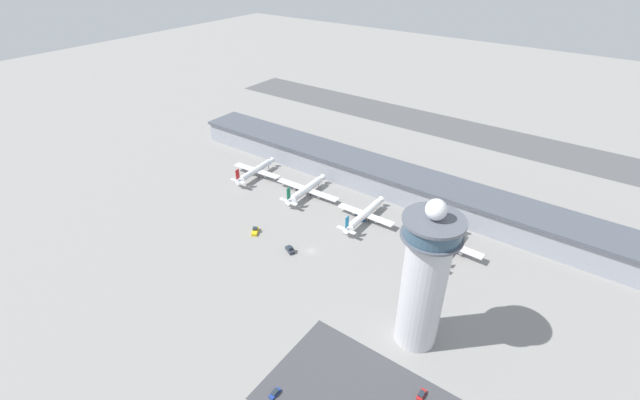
{
  "coord_description": "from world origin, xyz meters",
  "views": [
    {
      "loc": [
        94.63,
        -123.69,
        125.4
      ],
      "look_at": [
        -9.73,
        20.8,
        13.94
      ],
      "focal_mm": 24.0,
      "sensor_mm": 36.0,
      "label": 1
    }
  ],
  "objects_px": {
    "airplane_gate_bravo": "(306,189)",
    "airplane_gate_charlie": "(365,214)",
    "service_truck_catering": "(361,217)",
    "service_truck_baggage": "(255,231)",
    "car_maroon_suv": "(275,393)",
    "control_tower": "(424,279)",
    "service_truck_fuel": "(290,250)",
    "car_red_hatchback": "(422,395)",
    "airplane_gate_delta": "(447,243)",
    "airplane_gate_alpha": "(256,170)"
  },
  "relations": [
    {
      "from": "airplane_gate_bravo",
      "to": "airplane_gate_charlie",
      "type": "height_order",
      "value": "airplane_gate_bravo"
    },
    {
      "from": "airplane_gate_bravo",
      "to": "service_truck_catering",
      "type": "xyz_separation_m",
      "value": [
        36.74,
        -1.85,
        -2.83
      ]
    },
    {
      "from": "service_truck_baggage",
      "to": "airplane_gate_charlie",
      "type": "bearing_deg",
      "value": 46.57
    },
    {
      "from": "car_maroon_suv",
      "to": "service_truck_catering",
      "type": "bearing_deg",
      "value": 106.17
    },
    {
      "from": "airplane_gate_bravo",
      "to": "airplane_gate_charlie",
      "type": "bearing_deg",
      "value": -3.82
    },
    {
      "from": "control_tower",
      "to": "service_truck_fuel",
      "type": "relative_size",
      "value": 9.72
    },
    {
      "from": "service_truck_catering",
      "to": "car_red_hatchback",
      "type": "relative_size",
      "value": 1.56
    },
    {
      "from": "car_maroon_suv",
      "to": "control_tower",
      "type": "bearing_deg",
      "value": 60.97
    },
    {
      "from": "control_tower",
      "to": "airplane_gate_charlie",
      "type": "relative_size",
      "value": 1.65
    },
    {
      "from": "airplane_gate_delta",
      "to": "service_truck_fuel",
      "type": "relative_size",
      "value": 5.6
    },
    {
      "from": "control_tower",
      "to": "airplane_gate_charlie",
      "type": "bearing_deg",
      "value": 134.85
    },
    {
      "from": "airplane_gate_alpha",
      "to": "airplane_gate_delta",
      "type": "relative_size",
      "value": 1.0
    },
    {
      "from": "service_truck_baggage",
      "to": "car_red_hatchback",
      "type": "height_order",
      "value": "service_truck_baggage"
    },
    {
      "from": "service_truck_baggage",
      "to": "car_red_hatchback",
      "type": "relative_size",
      "value": 1.54
    },
    {
      "from": "airplane_gate_bravo",
      "to": "car_red_hatchback",
      "type": "relative_size",
      "value": 9.09
    },
    {
      "from": "service_truck_catering",
      "to": "service_truck_baggage",
      "type": "bearing_deg",
      "value": -130.94
    },
    {
      "from": "airplane_gate_delta",
      "to": "car_maroon_suv",
      "type": "distance_m",
      "value": 103.19
    },
    {
      "from": "control_tower",
      "to": "airplane_gate_delta",
      "type": "bearing_deg",
      "value": 100.39
    },
    {
      "from": "airplane_gate_alpha",
      "to": "airplane_gate_charlie",
      "type": "xyz_separation_m",
      "value": [
        77.05,
        -1.8,
        -0.52
      ]
    },
    {
      "from": "airplane_gate_delta",
      "to": "airplane_gate_charlie",
      "type": "bearing_deg",
      "value": -178.68
    },
    {
      "from": "airplane_gate_alpha",
      "to": "service_truck_catering",
      "type": "distance_m",
      "value": 74.59
    },
    {
      "from": "service_truck_catering",
      "to": "service_truck_fuel",
      "type": "xyz_separation_m",
      "value": [
        -12.46,
        -42.59,
        -0.01
      ]
    },
    {
      "from": "airplane_gate_alpha",
      "to": "airplane_gate_delta",
      "type": "bearing_deg",
      "value": -0.38
    },
    {
      "from": "airplane_gate_alpha",
      "to": "service_truck_catering",
      "type": "height_order",
      "value": "airplane_gate_alpha"
    },
    {
      "from": "airplane_gate_alpha",
      "to": "service_truck_baggage",
      "type": "bearing_deg",
      "value": -47.44
    },
    {
      "from": "control_tower",
      "to": "airplane_gate_delta",
      "type": "relative_size",
      "value": 1.73
    },
    {
      "from": "airplane_gate_delta",
      "to": "car_red_hatchback",
      "type": "distance_m",
      "value": 78.03
    },
    {
      "from": "service_truck_catering",
      "to": "car_maroon_suv",
      "type": "bearing_deg",
      "value": -73.83
    },
    {
      "from": "airplane_gate_delta",
      "to": "car_maroon_suv",
      "type": "height_order",
      "value": "airplane_gate_delta"
    },
    {
      "from": "control_tower",
      "to": "service_truck_catering",
      "type": "relative_size",
      "value": 8.6
    },
    {
      "from": "airplane_gate_charlie",
      "to": "car_red_hatchback",
      "type": "height_order",
      "value": "airplane_gate_charlie"
    },
    {
      "from": "airplane_gate_charlie",
      "to": "service_truck_catering",
      "type": "distance_m",
      "value": 3.9
    },
    {
      "from": "airplane_gate_bravo",
      "to": "service_truck_baggage",
      "type": "distance_m",
      "value": 43.16
    },
    {
      "from": "control_tower",
      "to": "service_truck_baggage",
      "type": "height_order",
      "value": "control_tower"
    },
    {
      "from": "airplane_gate_bravo",
      "to": "service_truck_baggage",
      "type": "bearing_deg",
      "value": -88.66
    },
    {
      "from": "service_truck_baggage",
      "to": "airplane_gate_delta",
      "type": "bearing_deg",
      "value": 26.95
    },
    {
      "from": "service_truck_fuel",
      "to": "airplane_gate_delta",
      "type": "bearing_deg",
      "value": 36.34
    },
    {
      "from": "service_truck_catering",
      "to": "service_truck_baggage",
      "type": "distance_m",
      "value": 54.54
    },
    {
      "from": "airplane_gate_alpha",
      "to": "car_red_hatchback",
      "type": "relative_size",
      "value": 7.73
    },
    {
      "from": "airplane_gate_delta",
      "to": "car_maroon_suv",
      "type": "bearing_deg",
      "value": -99.09
    },
    {
      "from": "airplane_gate_bravo",
      "to": "car_maroon_suv",
      "type": "xyz_separation_m",
      "value": [
        66.2,
        -103.44,
        -3.31
      ]
    },
    {
      "from": "car_maroon_suv",
      "to": "car_red_hatchback",
      "type": "distance_m",
      "value": 46.87
    },
    {
      "from": "service_truck_catering",
      "to": "service_truck_baggage",
      "type": "height_order",
      "value": "service_truck_catering"
    },
    {
      "from": "airplane_gate_charlie",
      "to": "service_truck_catering",
      "type": "relative_size",
      "value": 5.22
    },
    {
      "from": "service_truck_catering",
      "to": "car_maroon_suv",
      "type": "relative_size",
      "value": 1.61
    },
    {
      "from": "airplane_gate_charlie",
      "to": "car_red_hatchback",
      "type": "relative_size",
      "value": 8.15
    },
    {
      "from": "control_tower",
      "to": "car_maroon_suv",
      "type": "height_order",
      "value": "control_tower"
    },
    {
      "from": "control_tower",
      "to": "car_red_hatchback",
      "type": "xyz_separation_m",
      "value": [
        12.0,
        -20.28,
        -27.86
      ]
    },
    {
      "from": "airplane_gate_bravo",
      "to": "control_tower",
      "type": "bearing_deg",
      "value": -31.24
    },
    {
      "from": "airplane_gate_bravo",
      "to": "car_maroon_suv",
      "type": "bearing_deg",
      "value": -57.38
    }
  ]
}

